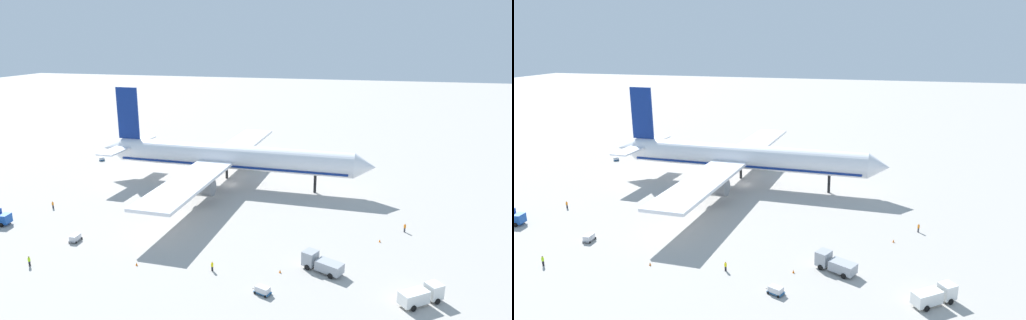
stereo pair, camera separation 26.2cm
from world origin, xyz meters
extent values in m
plane|color=#ADA8A0|center=(0.00, 0.00, 0.00)|extent=(600.00, 600.00, 0.00)
cylinder|color=white|center=(0.00, 0.00, 7.46)|extent=(61.43, 7.65, 6.06)
cone|color=white|center=(33.06, -0.86, 7.46)|extent=(5.00, 6.06, 5.94)
cone|color=white|center=(-33.66, 0.88, 7.46)|extent=(6.21, 5.91, 5.76)
cube|color=navy|center=(-28.64, 0.75, 17.29)|extent=(6.01, 0.66, 13.61)
cube|color=white|center=(-28.97, 6.98, 8.67)|extent=(4.68, 10.75, 0.36)
cube|color=white|center=(-29.30, -5.47, 8.67)|extent=(4.68, 10.75, 0.36)
cube|color=white|center=(-2.54, 20.38, 6.55)|extent=(9.90, 34.78, 0.70)
cylinder|color=slate|center=(-1.67, 15.17, 4.35)|extent=(5.44, 3.84, 3.70)
cube|color=white|center=(-3.59, -20.22, 6.55)|extent=(9.90, 34.78, 0.70)
cylinder|color=slate|center=(-2.46, -15.07, 4.26)|extent=(5.99, 4.03, 3.88)
cylinder|color=black|center=(21.44, -0.56, 2.22)|extent=(0.70, 0.70, 4.43)
cylinder|color=black|center=(-2.93, 5.11, 2.22)|extent=(0.70, 0.70, 4.43)
cylinder|color=black|center=(-3.19, -4.95, 2.22)|extent=(0.70, 0.70, 4.43)
cube|color=navy|center=(0.00, 0.00, 5.79)|extent=(58.97, 7.28, 0.50)
cube|color=white|center=(43.91, -43.09, 1.55)|extent=(2.88, 2.89, 2.20)
cube|color=white|center=(41.00, -45.32, 1.37)|extent=(4.60, 4.21, 1.85)
cube|color=black|center=(44.47, -42.66, 2.10)|extent=(1.13, 1.44, 0.97)
cylinder|color=black|center=(43.11, -42.39, 0.45)|extent=(0.90, 0.79, 0.90)
cylinder|color=black|center=(44.38, -44.04, 0.45)|extent=(0.90, 0.79, 0.90)
cylinder|color=black|center=(39.67, -45.03, 0.45)|extent=(0.90, 0.79, 0.90)
cylinder|color=black|center=(40.94, -46.68, 0.45)|extent=(0.90, 0.79, 0.90)
cube|color=#999EA5|center=(25.31, -37.68, 1.64)|extent=(2.85, 3.00, 2.38)
cube|color=#999EA5|center=(28.62, -39.25, 1.25)|extent=(4.81, 3.93, 1.61)
cube|color=black|center=(24.66, -37.38, 2.23)|extent=(0.92, 1.82, 1.05)
cylinder|color=black|center=(24.99, -38.83, 0.45)|extent=(0.94, 0.66, 0.90)
cylinder|color=black|center=(26.00, -36.71, 0.45)|extent=(0.94, 0.66, 0.90)
cylinder|color=black|center=(28.92, -40.69, 0.45)|extent=(0.94, 0.66, 0.90)
cylinder|color=black|center=(29.93, -38.57, 0.45)|extent=(0.94, 0.66, 0.90)
cube|color=#194CA5|center=(-36.68, -35.78, 1.39)|extent=(1.96, 2.39, 1.87)
cube|color=black|center=(-36.09, -35.71, 1.85)|extent=(0.30, 1.85, 0.82)
cylinder|color=black|center=(-36.98, -34.70, 0.45)|extent=(0.93, 0.40, 0.90)
cylinder|color=black|center=(-36.73, -36.89, 0.45)|extent=(0.93, 0.40, 0.90)
cube|color=gray|center=(-18.40, -38.80, 0.28)|extent=(1.49, 2.48, 0.15)
cylinder|color=#333338|center=(-18.35, -40.31, 0.28)|extent=(0.10, 0.60, 0.08)
cube|color=silver|center=(-18.40, -38.80, 0.81)|extent=(1.33, 2.08, 0.92)
cylinder|color=black|center=(-17.67, -39.69, 0.20)|extent=(0.13, 0.40, 0.40)
cylinder|color=black|center=(-19.07, -39.75, 0.20)|extent=(0.13, 0.40, 0.40)
cylinder|color=black|center=(-17.74, -37.85, 0.20)|extent=(0.13, 0.40, 0.40)
cylinder|color=black|center=(-19.14, -37.90, 0.20)|extent=(0.13, 0.40, 0.40)
cube|color=#26598C|center=(-45.95, 13.09, 0.28)|extent=(2.69, 3.12, 0.15)
cylinder|color=#333338|center=(-46.86, 14.52, 0.28)|extent=(0.39, 0.55, 0.08)
cube|color=silver|center=(-45.95, 13.09, 0.75)|extent=(2.33, 2.66, 0.80)
cylinder|color=black|center=(-47.11, 13.61, 0.20)|extent=(0.32, 0.40, 0.40)
cylinder|color=black|center=(-45.93, 14.36, 0.20)|extent=(0.32, 0.40, 0.40)
cylinder|color=black|center=(-45.96, 11.81, 0.20)|extent=(0.32, 0.40, 0.40)
cylinder|color=black|center=(-44.78, 12.57, 0.20)|extent=(0.32, 0.40, 0.40)
cube|color=#26598C|center=(19.61, -47.59, 0.28)|extent=(2.81, 2.20, 0.15)
cylinder|color=#333338|center=(18.18, -47.03, 0.28)|extent=(0.59, 0.29, 0.08)
cube|color=silver|center=(19.61, -47.59, 0.78)|extent=(2.39, 1.92, 0.85)
cylinder|color=black|center=(18.48, -47.90, 0.20)|extent=(0.42, 0.26, 0.40)
cylinder|color=black|center=(18.99, -46.59, 0.20)|extent=(0.42, 0.26, 0.40)
cylinder|color=black|center=(20.23, -48.58, 0.20)|extent=(0.42, 0.26, 0.40)
cylinder|color=black|center=(20.74, -47.27, 0.20)|extent=(0.42, 0.26, 0.40)
cylinder|color=black|center=(10.06, -42.97, 0.40)|extent=(0.45, 0.45, 0.81)
cylinder|color=yellow|center=(10.06, -42.97, 1.11)|extent=(0.57, 0.57, 0.60)
sphere|color=tan|center=(10.06, -42.97, 1.52)|extent=(0.22, 0.22, 0.22)
cylinder|color=#3F3F47|center=(41.34, -19.41, 0.44)|extent=(0.41, 0.41, 0.87)
cylinder|color=orange|center=(41.34, -19.41, 1.20)|extent=(0.51, 0.51, 0.65)
sphere|color=beige|center=(41.34, -19.41, 1.65)|extent=(0.24, 0.24, 0.24)
cylinder|color=black|center=(-19.94, -48.94, 0.44)|extent=(0.45, 0.45, 0.88)
cylinder|color=#B2F219|center=(-19.94, -48.94, 1.20)|extent=(0.56, 0.56, 0.66)
sphere|color=#8C6647|center=(-19.94, -48.94, 1.65)|extent=(0.24, 0.24, 0.24)
cylinder|color=black|center=(-33.57, -25.47, 0.40)|extent=(0.39, 0.39, 0.81)
cylinder|color=orange|center=(-33.57, -25.47, 1.11)|extent=(0.49, 0.49, 0.61)
sphere|color=tan|center=(-33.57, -25.47, 1.53)|extent=(0.22, 0.22, 0.22)
cone|color=orange|center=(20.90, -40.89, 0.28)|extent=(0.36, 0.36, 0.55)
cone|color=orange|center=(-2.77, -44.41, 0.28)|extent=(0.36, 0.36, 0.55)
cone|color=orange|center=(36.63, -25.23, 0.28)|extent=(0.36, 0.36, 0.55)
cone|color=orange|center=(-37.34, 29.43, 0.28)|extent=(0.36, 0.36, 0.55)
cone|color=orange|center=(-43.29, 37.69, 0.28)|extent=(0.36, 0.36, 0.55)
camera|label=1|loc=(33.32, -105.43, 36.94)|focal=31.75mm
camera|label=2|loc=(33.58, -105.37, 36.94)|focal=31.75mm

